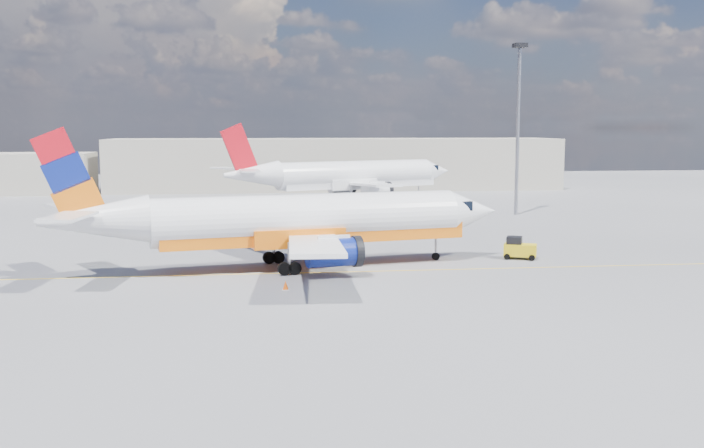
{
  "coord_description": "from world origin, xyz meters",
  "views": [
    {
      "loc": [
        -7.91,
        -48.91,
        9.71
      ],
      "look_at": [
        -1.65,
        1.14,
        3.5
      ],
      "focal_mm": 40.0,
      "sensor_mm": 36.0,
      "label": 1
    }
  ],
  "objects": [
    {
      "name": "terminal_annex",
      "position": [
        -45.0,
        72.0,
        3.0
      ],
      "size": [
        26.0,
        10.0,
        6.0
      ],
      "primitive_type": "cube",
      "color": "#B7B09E",
      "rests_on": "ground"
    },
    {
      "name": "gse_tug",
      "position": [
        11.57,
        6.66,
        0.79
      ],
      "size": [
        2.65,
        2.22,
        1.67
      ],
      "rotation": [
        0.0,
        0.0,
        -0.41
      ],
      "color": "black",
      "rests_on": "ground"
    },
    {
      "name": "ground",
      "position": [
        0.0,
        0.0,
        0.0
      ],
      "size": [
        240.0,
        240.0,
        0.0
      ],
      "primitive_type": "plane",
      "color": "#5A5A5F",
      "rests_on": "ground"
    },
    {
      "name": "taxi_line",
      "position": [
        0.0,
        3.0,
        0.01
      ],
      "size": [
        70.0,
        0.15,
        0.01
      ],
      "primitive_type": "cube",
      "color": "yellow",
      "rests_on": "ground"
    },
    {
      "name": "main_jet",
      "position": [
        -5.24,
        4.81,
        3.29
      ],
      "size": [
        32.68,
        25.22,
        9.86
      ],
      "rotation": [
        0.0,
        0.0,
        0.2
      ],
      "color": "white",
      "rests_on": "ground"
    },
    {
      "name": "second_jet",
      "position": [
        4.33,
        52.92,
        3.43
      ],
      "size": [
        33.49,
        25.25,
        10.3
      ],
      "rotation": [
        0.0,
        0.0,
        0.4
      ],
      "color": "white",
      "rests_on": "ground"
    },
    {
      "name": "terminal_main",
      "position": [
        5.0,
        75.0,
        4.0
      ],
      "size": [
        70.0,
        14.0,
        8.0
      ],
      "primitive_type": "cube",
      "color": "#B7B09E",
      "rests_on": "ground"
    },
    {
      "name": "traffic_cone",
      "position": [
        -6.13,
        -2.47,
        0.28
      ],
      "size": [
        0.41,
        0.41,
        0.57
      ],
      "color": "white",
      "rests_on": "ground"
    },
    {
      "name": "floodlight_mast",
      "position": [
        21.2,
        35.58,
        11.32
      ],
      "size": [
        1.38,
        1.38,
        18.89
      ],
      "color": "gray",
      "rests_on": "ground"
    }
  ]
}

